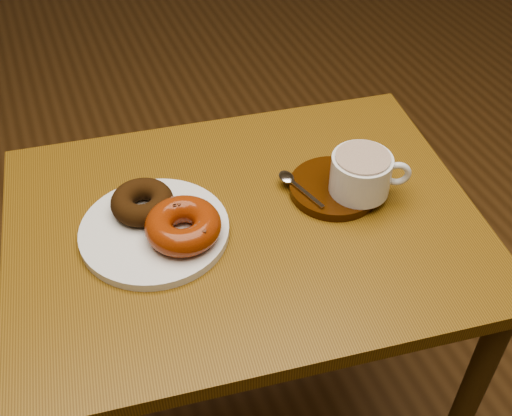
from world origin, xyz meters
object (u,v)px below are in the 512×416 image
object	(u,v)px
donut_plate	(155,231)
saucer	(334,188)
coffee_cup	(362,173)
cafe_table	(245,267)

from	to	relation	value
donut_plate	saucer	size ratio (longest dim) A/B	1.56
donut_plate	coffee_cup	xyz separation A→B (m)	(0.33, -0.04, 0.04)
cafe_table	donut_plate	distance (m)	0.18
cafe_table	saucer	xyz separation A→B (m)	(0.16, 0.01, 0.12)
donut_plate	coffee_cup	world-z (taller)	coffee_cup
cafe_table	saucer	world-z (taller)	saucer
cafe_table	donut_plate	size ratio (longest dim) A/B	3.48
cafe_table	coffee_cup	xyz separation A→B (m)	(0.19, -0.02, 0.16)
donut_plate	saucer	bearing A→B (deg)	-2.39
saucer	coffee_cup	bearing A→B (deg)	-39.38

